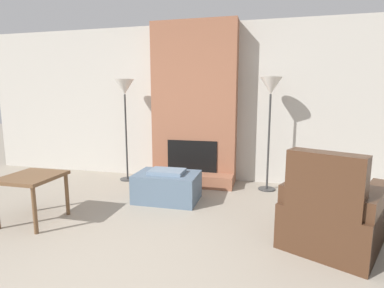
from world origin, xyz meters
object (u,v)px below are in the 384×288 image
object	(u,v)px
floor_lamp_left	(125,94)
side_table	(32,182)
ottoman	(167,186)
floor_lamp_right	(271,93)
armchair	(332,216)

from	to	relation	value
floor_lamp_left	side_table	bearing A→B (deg)	-98.38
ottoman	side_table	bearing A→B (deg)	-140.89
floor_lamp_right	side_table	bearing A→B (deg)	-144.68
ottoman	floor_lamp_right	size ratio (longest dim) A/B	0.50
ottoman	armchair	world-z (taller)	armchair
armchair	floor_lamp_left	xyz separation A→B (m)	(-2.93, 1.64, 1.17)
ottoman	floor_lamp_left	distance (m)	1.80
ottoman	side_table	world-z (taller)	side_table
ottoman	side_table	distance (m)	1.65
armchair	side_table	xyz separation A→B (m)	(-3.20, -0.21, 0.17)
armchair	floor_lamp_left	bearing A→B (deg)	-2.91
ottoman	floor_lamp_left	world-z (taller)	floor_lamp_left
side_table	ottoman	bearing A→B (deg)	39.11
side_table	floor_lamp_right	world-z (taller)	floor_lamp_right
floor_lamp_left	armchair	bearing A→B (deg)	-29.23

